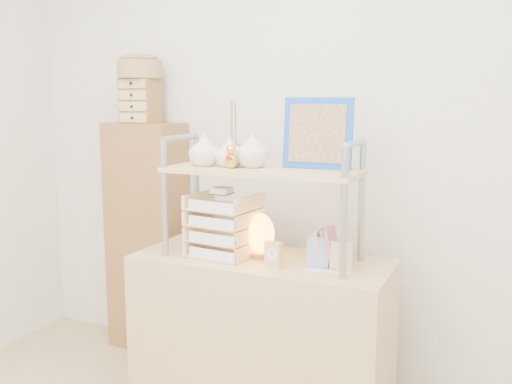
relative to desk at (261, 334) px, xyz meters
The scene contains 10 objects.
room_shell 1.55m from the desk, 90.00° to the right, with size 3.42×3.41×2.61m.
desk is the anchor object (origin of this frame).
cabinet 1.02m from the desk, 157.74° to the left, with size 0.45×0.24×1.35m, color brown.
hutch 0.82m from the desk, 165.04° to the left, with size 0.90×0.34×0.74m.
letter_tray 0.54m from the desk, 167.11° to the right, with size 0.30×0.28×0.33m.
salt_lamp 0.48m from the desk, 126.27° to the left, with size 0.14×0.13×0.21m.
desk_clock 0.46m from the desk, 46.35° to the right, with size 0.09×0.05×0.11m.
postcard_stand 0.54m from the desk, 10.58° to the right, with size 0.21×0.11×0.14m.
drawer_chest 1.47m from the desk, 158.95° to the left, with size 0.20×0.16×0.25m.
woven_basket 1.60m from the desk, 158.83° to the left, with size 0.25×0.25×0.10m, color brown.
Camera 1 is at (1.03, -1.16, 1.49)m, focal length 40.00 mm.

